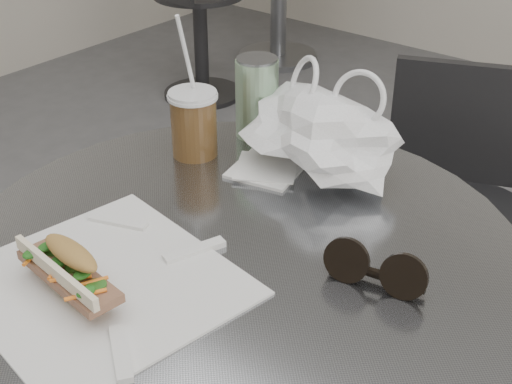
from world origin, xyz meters
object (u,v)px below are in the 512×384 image
Objects in this scene: iced_coffee at (194,122)px; sunglasses at (375,271)px; bg_chair at (193,26)px; banh_mi at (70,271)px; chair_far at (442,265)px; drink_can at (257,97)px.

iced_coffee is 1.78× the size of sunglasses.
sunglasses reaches higher than bg_chair.
banh_mi is at bearing -69.17° from iced_coffee.
chair_far is at bearing 63.85° from iced_coffee.
drink_can is at bearing 109.17° from banh_mi.
bg_chair is at bearing 127.30° from sunglasses.
banh_mi reaches higher than bg_chair.
drink_can is at bearing 135.87° from sunglasses.
drink_can is at bearing 38.26° from chair_far.
chair_far is 5.76× the size of sunglasses.
iced_coffee is 1.69× the size of drink_can.
banh_mi is 1.49× the size of drink_can.
bg_chair is 2.38m from sunglasses.
banh_mi is (1.50, -1.77, 0.44)m from bg_chair.
drink_can is (-0.22, -0.39, 0.47)m from chair_far.
drink_can reaches higher than chair_far.
banh_mi reaches higher than chair_far.
iced_coffee is 0.42m from sunglasses.
iced_coffee is at bearing -105.31° from drink_can.
bg_chair is at bearing -52.07° from chair_far.
sunglasses is (0.16, -0.62, 0.42)m from chair_far.
iced_coffee is (1.36, -1.42, 0.46)m from bg_chair.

